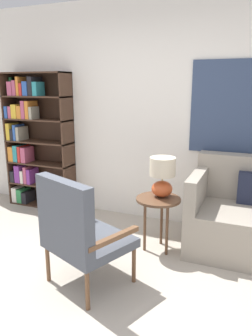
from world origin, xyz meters
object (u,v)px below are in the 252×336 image
Objects in this scene: bookshelf at (32,140)px; table_lamp at (162,175)px; armchair at (77,229)px; side_table at (158,205)px.

table_lamp is (2.07, -0.58, -0.14)m from bookshelf.
side_table is at bearing 65.29° from armchair.
table_lamp is (0.43, 0.96, 0.26)m from armchair.
bookshelf reaches higher than table_lamp.
side_table is (0.42, 0.90, -0.05)m from armchair.
bookshelf is at bearing 136.80° from armchair.
armchair is at bearing -114.21° from table_lamp.
side_table is 1.38× the size of table_lamp.
armchair is at bearing -43.20° from bookshelf.
table_lamp reaches higher than side_table.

